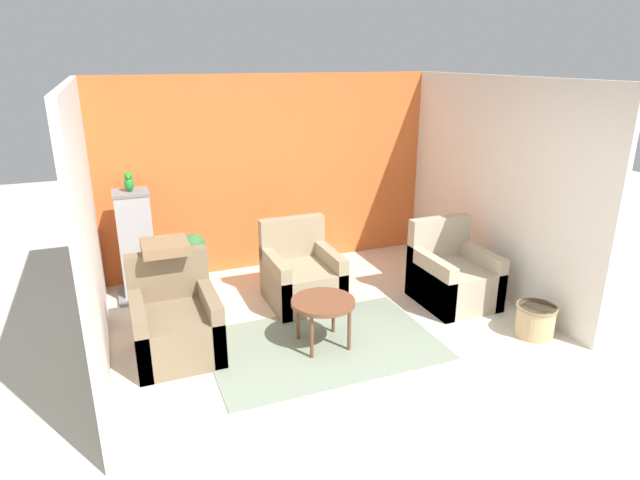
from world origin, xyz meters
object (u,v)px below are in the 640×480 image
(coffee_table, at_px, (323,305))
(parrot, at_px, (129,182))
(wicker_basket, at_px, (535,320))
(armchair_middle, at_px, (301,278))
(birdcage, at_px, (137,247))
(armchair_left, at_px, (176,325))
(potted_plant, at_px, (194,258))
(armchair_right, at_px, (452,277))

(coffee_table, bearing_deg, parrot, 129.86)
(wicker_basket, bearing_deg, coffee_table, 163.38)
(armchair_middle, bearing_deg, birdcage, 153.17)
(wicker_basket, bearing_deg, armchair_middle, 139.77)
(coffee_table, relative_size, wicker_basket, 1.56)
(armchair_left, distance_m, parrot, 1.83)
(armchair_left, distance_m, birdcage, 1.52)
(armchair_left, distance_m, potted_plant, 1.52)
(armchair_right, bearing_deg, potted_plant, 151.02)
(parrot, distance_m, potted_plant, 1.16)
(coffee_table, height_order, birdcage, birdcage)
(armchair_left, height_order, armchair_middle, same)
(armchair_middle, distance_m, wicker_basket, 2.50)
(parrot, bearing_deg, potted_plant, -1.42)
(armchair_left, xyz_separation_m, wicker_basket, (3.38, -0.99, -0.12))
(coffee_table, height_order, potted_plant, potted_plant)
(parrot, bearing_deg, coffee_table, -50.14)
(birdcage, distance_m, parrot, 0.76)
(coffee_table, distance_m, birdcage, 2.42)
(armchair_left, distance_m, armchair_right, 3.07)
(parrot, bearing_deg, armchair_right, -24.34)
(armchair_right, distance_m, potted_plant, 3.04)
(armchair_middle, distance_m, potted_plant, 1.36)
(potted_plant, distance_m, wicker_basket, 3.85)
(armchair_left, distance_m, armchair_middle, 1.60)
(wicker_basket, bearing_deg, parrot, 145.53)
(armchair_left, xyz_separation_m, birdcage, (-0.22, 1.48, 0.31))
(armchair_middle, height_order, potted_plant, armchair_middle)
(coffee_table, xyz_separation_m, potted_plant, (-0.92, 1.84, -0.04))
(armchair_right, xyz_separation_m, armchair_middle, (-1.59, 0.63, 0.00))
(armchair_middle, xyz_separation_m, potted_plant, (-1.06, 0.84, 0.09))
(birdcage, bearing_deg, armchair_middle, -26.83)
(coffee_table, bearing_deg, potted_plant, 116.54)
(armchair_middle, bearing_deg, wicker_basket, -40.23)
(potted_plant, height_order, wicker_basket, potted_plant)
(armchair_middle, bearing_deg, parrot, 153.12)
(birdcage, relative_size, parrot, 5.69)
(coffee_table, bearing_deg, wicker_basket, -16.62)
(birdcage, xyz_separation_m, wicker_basket, (3.60, -2.47, -0.43))
(parrot, distance_m, wicker_basket, 4.52)
(coffee_table, xyz_separation_m, armchair_left, (-1.33, 0.38, -0.13))
(armchair_right, bearing_deg, armchair_left, 179.88)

